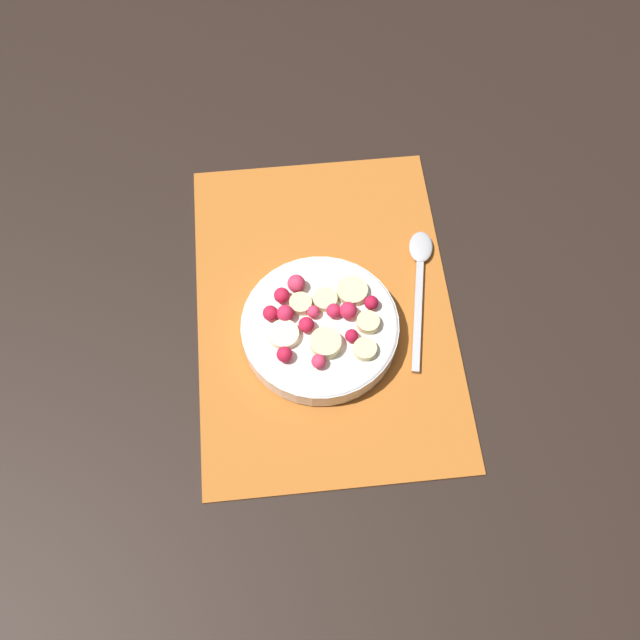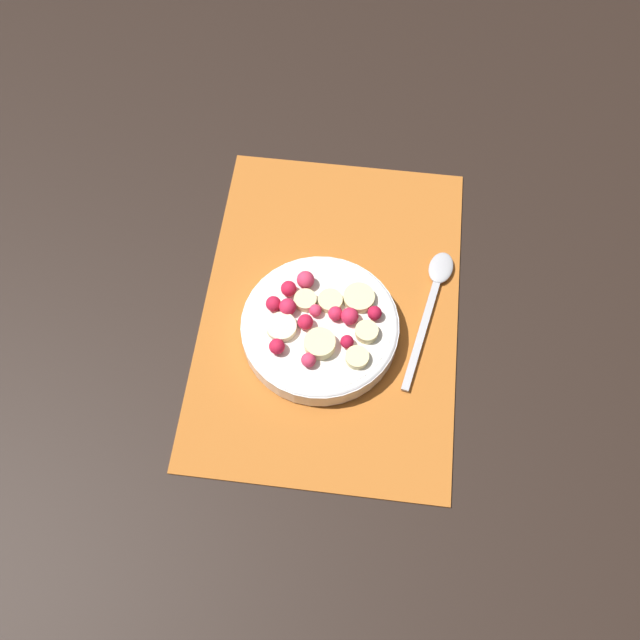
% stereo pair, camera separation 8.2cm
% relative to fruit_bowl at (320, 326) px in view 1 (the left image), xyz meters
% --- Properties ---
extents(ground_plane, '(3.00, 3.00, 0.00)m').
position_rel_fruit_bowl_xyz_m(ground_plane, '(0.04, -0.01, -0.02)').
color(ground_plane, black).
extents(placemat, '(0.44, 0.31, 0.01)m').
position_rel_fruit_bowl_xyz_m(placemat, '(0.04, -0.01, -0.02)').
color(placemat, '#B26023').
rests_on(placemat, ground_plane).
extents(fruit_bowl, '(0.18, 0.18, 0.05)m').
position_rel_fruit_bowl_xyz_m(fruit_bowl, '(0.00, 0.00, 0.00)').
color(fruit_bowl, white).
rests_on(fruit_bowl, placemat).
extents(spoon, '(0.19, 0.06, 0.01)m').
position_rel_fruit_bowl_xyz_m(spoon, '(0.07, -0.13, -0.01)').
color(spoon, '#B2B2B7').
rests_on(spoon, placemat).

